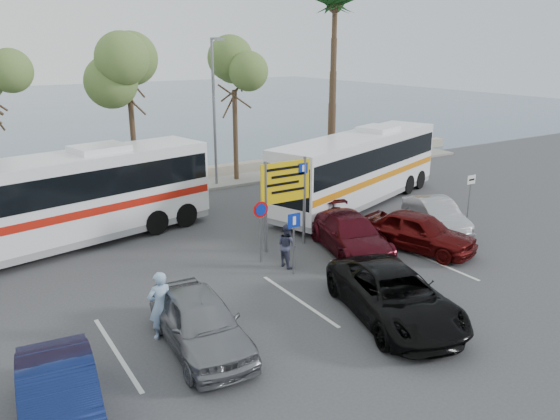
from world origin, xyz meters
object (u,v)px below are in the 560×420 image
street_lamp_right (215,105)px  car_red (419,231)px  car_maroon (350,234)px  car_silver_b (436,215)px  car_silver_a (200,322)px  pedestrian_far (287,245)px  coach_bus_right (359,170)px  suv_black (394,295)px  pedestrian_near (160,305)px  car_blue (60,402)px  coach_bus_left (59,204)px  direction_sign (286,189)px

street_lamp_right → car_red: 14.06m
car_red → street_lamp_right: bearing=83.1°
car_maroon → car_silver_b: (4.80, -0.00, -0.04)m
car_silver_a → car_maroon: 8.63m
car_maroon → pedestrian_far: (-2.90, 0.04, 0.08)m
street_lamp_right → car_silver_a: street_lamp_right is taller
coach_bus_right → car_silver_b: size_ratio=2.91×
suv_black → car_silver_b: suv_black is taller
coach_bus_right → suv_black: size_ratio=2.27×
car_silver_a → car_red: car_silver_a is taller
car_silver_a → car_silver_b: car_silver_a is taller
coach_bus_right → pedestrian_near: 15.13m
car_silver_a → suv_black: (5.50, -1.54, -0.03)m
suv_black → pedestrian_far: 5.06m
car_silver_a → pedestrian_near: pedestrian_near is taller
car_silver_b → pedestrian_far: pedestrian_far is taller
street_lamp_right → car_blue: size_ratio=1.81×
coach_bus_left → suv_black: 13.43m
street_lamp_right → coach_bus_right: bearing=-57.3°
pedestrian_near → coach_bus_right: bearing=-153.5°
direction_sign → pedestrian_near: bearing=-148.6°
car_red → pedestrian_near: pedestrian_near is taller
car_blue → car_maroon: (11.72, 5.00, -0.00)m
coach_bus_left → street_lamp_right: bearing=30.5°
car_blue → car_maroon: size_ratio=0.88×
street_lamp_right → direction_sign: bearing=-100.9°
street_lamp_right → car_silver_a: size_ratio=1.77×
car_blue → car_silver_b: 17.26m
car_blue → pedestrian_far: pedestrian_far is taller
car_blue → suv_black: (9.32, 0.00, 0.02)m
car_silver_a → car_red: size_ratio=1.01×
street_lamp_right → suv_black: 17.63m
car_silver_a → suv_black: size_ratio=0.85×
car_maroon → car_red: (2.40, -1.31, 0.04)m
car_maroon → street_lamp_right: bearing=104.4°
direction_sign → coach_bus_left: bearing=147.9°
car_silver_b → coach_bus_right: bearing=113.9°
street_lamp_right → coach_bus_right: street_lamp_right is taller
coach_bus_left → car_silver_a: bearing=-81.4°
pedestrian_far → suv_black: bearing=-179.8°
street_lamp_right → coach_bus_right: 8.81m
direction_sign → car_red: size_ratio=0.80×
coach_bus_left → pedestrian_far: coach_bus_left is taller
coach_bus_right → car_silver_a: (-12.50, -8.46, -0.97)m
street_lamp_right → car_silver_b: size_ratio=1.92×
car_silver_a → car_maroon: (7.90, 3.46, -0.05)m
direction_sign → coach_bus_left: (-7.50, 4.72, -0.62)m
coach_bus_right → car_silver_a: bearing=-145.9°
car_silver_a → pedestrian_near: 1.29m
street_lamp_right → car_maroon: (-0.10, -12.02, -3.87)m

